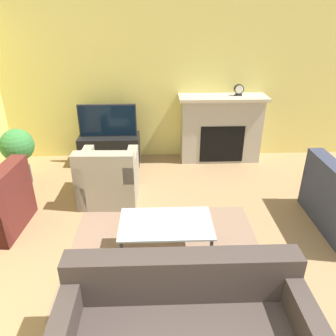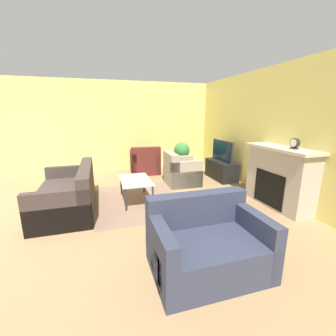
{
  "view_description": "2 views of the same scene",
  "coord_description": "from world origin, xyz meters",
  "px_view_note": "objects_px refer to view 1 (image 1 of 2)",
  "views": [
    {
      "loc": [
        -0.2,
        -0.65,
        2.47
      ],
      "look_at": [
        -0.07,
        3.01,
        0.68
      ],
      "focal_mm": 35.0,
      "sensor_mm": 36.0,
      "label": 1
    },
    {
      "loc": [
        4.24,
        1.54,
        1.77
      ],
      "look_at": [
        0.41,
        2.7,
        0.78
      ],
      "focal_mm": 24.0,
      "sensor_mm": 36.0,
      "label": 2
    }
  ],
  "objects_px": {
    "tv": "(108,120)",
    "mantel_clock": "(239,90)",
    "potted_plant": "(18,149)",
    "armchair_accent": "(109,180)",
    "coffee_table": "(166,226)"
  },
  "relations": [
    {
      "from": "tv",
      "to": "armchair_accent",
      "type": "distance_m",
      "value": 1.32
    },
    {
      "from": "armchair_accent",
      "to": "coffee_table",
      "type": "bearing_deg",
      "value": 122.96
    },
    {
      "from": "armchair_accent",
      "to": "potted_plant",
      "type": "bearing_deg",
      "value": -19.45
    },
    {
      "from": "armchair_accent",
      "to": "coffee_table",
      "type": "relative_size",
      "value": 0.84
    },
    {
      "from": "potted_plant",
      "to": "mantel_clock",
      "type": "height_order",
      "value": "mantel_clock"
    },
    {
      "from": "tv",
      "to": "armchair_accent",
      "type": "height_order",
      "value": "tv"
    },
    {
      "from": "armchair_accent",
      "to": "potted_plant",
      "type": "distance_m",
      "value": 1.53
    },
    {
      "from": "coffee_table",
      "to": "mantel_clock",
      "type": "height_order",
      "value": "mantel_clock"
    },
    {
      "from": "potted_plant",
      "to": "mantel_clock",
      "type": "distance_m",
      "value": 3.63
    },
    {
      "from": "armchair_accent",
      "to": "tv",
      "type": "bearing_deg",
      "value": -82.02
    },
    {
      "from": "tv",
      "to": "mantel_clock",
      "type": "xyz_separation_m",
      "value": [
        2.2,
        0.11,
        0.47
      ]
    },
    {
      "from": "armchair_accent",
      "to": "mantel_clock",
      "type": "height_order",
      "value": "mantel_clock"
    },
    {
      "from": "mantel_clock",
      "to": "armchair_accent",
      "type": "bearing_deg",
      "value": -147.13
    },
    {
      "from": "tv",
      "to": "armchair_accent",
      "type": "bearing_deg",
      "value": -83.64
    },
    {
      "from": "tv",
      "to": "potted_plant",
      "type": "xyz_separation_m",
      "value": [
        -1.27,
        -0.68,
        -0.21
      ]
    }
  ]
}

